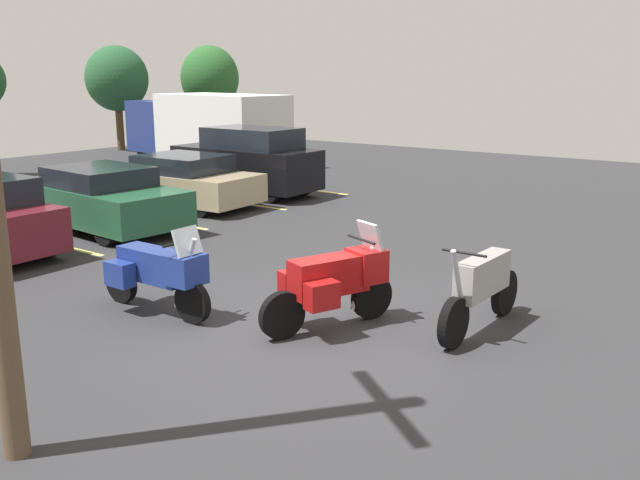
{
  "coord_description": "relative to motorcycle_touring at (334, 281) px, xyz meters",
  "views": [
    {
      "loc": [
        -7.32,
        -5.44,
        3.46
      ],
      "look_at": [
        1.53,
        1.0,
        0.81
      ],
      "focal_mm": 38.92,
      "sensor_mm": 36.0,
      "label": 1
    }
  ],
  "objects": [
    {
      "name": "motorcycle_second",
      "position": [
        -1.05,
        2.4,
        -0.03
      ],
      "size": [
        0.92,
        2.18,
        1.38
      ],
      "color": "black",
      "rests_on": "ground"
    },
    {
      "name": "car_green",
      "position": [
        2.03,
        7.95,
        0.02
      ],
      "size": [
        2.27,
        4.86,
        1.42
      ],
      "color": "#235638",
      "rests_on": "ground"
    },
    {
      "name": "motorcycle_touring",
      "position": [
        0.0,
        0.0,
        0.0
      ],
      "size": [
        2.04,
        1.17,
        1.43
      ],
      "color": "black",
      "rests_on": "ground"
    },
    {
      "name": "car_black",
      "position": [
        7.47,
        8.29,
        0.28
      ],
      "size": [
        1.78,
        4.43,
        1.93
      ],
      "color": "black",
      "rests_on": "ground"
    },
    {
      "name": "ground",
      "position": [
        -0.19,
        0.22,
        -0.72
      ],
      "size": [
        44.0,
        44.0,
        0.1
      ],
      "primitive_type": "cube",
      "color": "#2D2D30"
    },
    {
      "name": "motorcycle_third",
      "position": [
        1.07,
        -1.69,
        -0.05
      ],
      "size": [
        2.28,
        0.62,
        1.33
      ],
      "color": "black",
      "rests_on": "ground"
    },
    {
      "name": "box_truck",
      "position": [
        11.62,
        14.06,
        0.78
      ],
      "size": [
        3.29,
        7.39,
        2.67
      ],
      "color": "navy",
      "rests_on": "ground"
    },
    {
      "name": "car_tan",
      "position": [
        5.02,
        8.48,
        -0.0
      ],
      "size": [
        2.15,
        4.51,
        1.37
      ],
      "color": "tan",
      "rests_on": "ground"
    },
    {
      "name": "tree_center_left",
      "position": [
        16.83,
        18.99,
        2.49
      ],
      "size": [
        2.76,
        2.76,
        4.72
      ],
      "color": "#4C3823",
      "rests_on": "ground"
    },
    {
      "name": "tree_center_right",
      "position": [
        12.84,
        20.82,
        2.5
      ],
      "size": [
        2.77,
        2.77,
        4.64
      ],
      "color": "#4C3823",
      "rests_on": "ground"
    }
  ]
}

